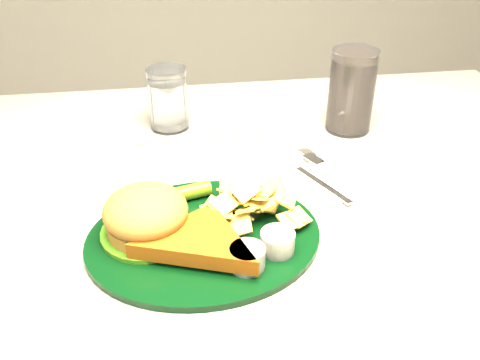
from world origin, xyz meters
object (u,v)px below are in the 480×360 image
object	(u,v)px
dinner_plate	(203,219)
water_glass	(168,99)
cola_glass	(351,91)
fork_napkin	(322,182)

from	to	relation	value
dinner_plate	water_glass	size ratio (longest dim) A/B	2.76
cola_glass	fork_napkin	xyz separation A→B (m)	(-0.09, -0.17, -0.07)
dinner_plate	fork_napkin	distance (m)	0.21
dinner_plate	water_glass	distance (m)	0.32
dinner_plate	water_glass	xyz separation A→B (m)	(-0.03, 0.32, 0.02)
dinner_plate	cola_glass	world-z (taller)	cola_glass
cola_glass	dinner_plate	bearing A→B (deg)	-135.09
fork_napkin	water_glass	bearing A→B (deg)	107.96
water_glass	fork_napkin	size ratio (longest dim) A/B	0.73
dinner_plate	cola_glass	size ratio (longest dim) A/B	2.09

